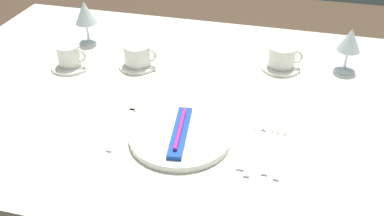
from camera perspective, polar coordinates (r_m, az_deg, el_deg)
dining_table at (r=1.38m, az=2.11°, el=-1.48°), size 1.80×1.11×0.74m
dinner_plate at (r=1.15m, az=-1.49°, el=-3.65°), size 0.26×0.26×0.02m
toothbrush_package at (r=1.14m, az=-1.51°, el=-2.98°), size 0.06×0.21×0.02m
fork_outer at (r=1.23m, az=-8.48°, el=-1.91°), size 0.03×0.22×0.00m
dinner_knife at (r=1.15m, az=6.67°, el=-4.50°), size 0.03×0.21×0.00m
spoon_soup at (r=1.16m, az=8.00°, el=-4.16°), size 0.03×0.22×0.01m
spoon_dessert at (r=1.16m, az=9.49°, el=-4.21°), size 0.03×0.20×0.01m
spoon_tea at (r=1.16m, az=11.01°, el=-4.58°), size 0.03×0.21×0.01m
saucer_left at (r=1.50m, az=-6.81°, el=5.41°), size 0.12×0.12×0.01m
coffee_cup_left at (r=1.48m, az=-6.85°, el=6.70°), size 0.11×0.09×0.07m
saucer_right at (r=1.51m, az=11.10°, el=5.12°), size 0.13×0.13×0.01m
coffee_cup_right at (r=1.49m, az=11.32°, el=6.42°), size 0.11×0.09×0.07m
saucer_far at (r=1.54m, az=-15.04°, el=5.15°), size 0.13×0.13×0.01m
coffee_cup_far at (r=1.52m, az=-15.19°, el=6.45°), size 0.10×0.07×0.07m
wine_glass_centre at (r=1.65m, az=-13.31°, el=11.42°), size 0.08×0.08×0.15m
wine_glass_left at (r=1.51m, az=19.26°, el=7.84°), size 0.07×0.07×0.14m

